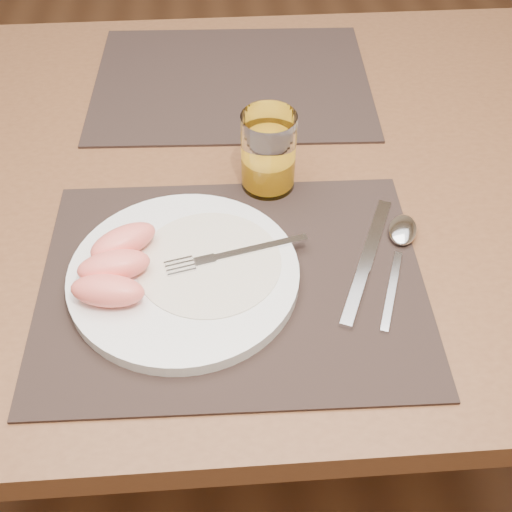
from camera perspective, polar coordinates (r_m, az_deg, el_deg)
The scene contains 11 objects.
ground at distance 1.50m, azimuth -0.93°, elevation -14.92°, with size 5.00×5.00×0.00m, color brown.
table at distance 0.97m, azimuth -1.39°, elevation 4.23°, with size 1.40×0.90×0.75m.
placemat_near at distance 0.76m, azimuth -2.11°, elevation -2.25°, with size 0.45×0.35×0.00m, color #2E211C.
placemat_far at distance 1.10m, azimuth -2.15°, elevation 15.28°, with size 0.45×0.35×0.00m, color #2E211C.
plate at distance 0.75m, azimuth -6.42°, elevation -1.68°, with size 0.27×0.27×0.02m, color white.
plate_dressing at distance 0.75m, azimuth -4.19°, elevation -0.56°, with size 0.17×0.17×0.00m.
fork at distance 0.76m, azimuth -2.78°, elevation -0.01°, with size 0.17×0.06×0.00m.
knife at distance 0.77m, azimuth 9.54°, elevation -1.21°, with size 0.10×0.21×0.01m.
spoon at distance 0.82m, azimuth 12.78°, elevation 1.56°, with size 0.09×0.19×0.01m.
juice_glass at distance 0.85m, azimuth 1.10°, elevation 8.93°, with size 0.07×0.07×0.11m.
grapefruit_wedges at distance 0.74m, azimuth -12.41°, elevation -0.83°, with size 0.10×0.14×0.03m.
Camera 1 is at (-0.03, -0.72, 1.32)m, focal length 45.00 mm.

